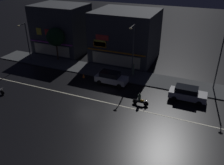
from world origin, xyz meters
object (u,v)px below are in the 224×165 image
Objects in this scene: motorcycle_following at (140,100)px; parked_car_trailing at (187,93)px; traffic_cone at (84,76)px; parked_car_near_kerb at (111,78)px; streetlamp_mid at (133,48)px; streetlamp_west at (26,39)px; pedestrian_on_sidewalk at (133,69)px; streetlamp_east at (221,55)px.

parked_car_trailing is at bearing 37.76° from motorcycle_following.
parked_car_trailing is at bearing -2.27° from traffic_cone.
parked_car_trailing is 5.80m from motorcycle_following.
parked_car_near_kerb and parked_car_trailing have the same top height.
motorcycle_following is at bearing -63.36° from streetlamp_mid.
motorcycle_following is (20.69, -5.77, -3.20)m from streetlamp_west.
streetlamp_mid is 3.89× the size of motorcycle_following.
motorcycle_following is at bearing 34.06° from parked_car_trailing.
pedestrian_on_sidewalk is at bearing 61.93° from parked_car_near_kerb.
streetlamp_east is at bearing -34.83° from pedestrian_on_sidewalk.
motorcycle_following is (-7.64, -7.22, -4.12)m from streetlamp_east.
streetlamp_east is at bearing 11.23° from traffic_cone.
streetlamp_east reaches higher than pedestrian_on_sidewalk.
motorcycle_following is at bearing -15.59° from streetlamp_west.
parked_car_trailing is (-2.84, -3.97, -3.88)m from streetlamp_east.
streetlamp_west is at bearing -5.65° from parked_car_trailing.
streetlamp_east reaches higher than traffic_cone.
streetlamp_west is 17.54m from streetlamp_mid.
streetlamp_east is 11.29m from motorcycle_following.
streetlamp_west reaches higher than pedestrian_on_sidewalk.
motorcycle_following is 10.24m from traffic_cone.
parked_car_near_kerb reaches higher than traffic_cone.
pedestrian_on_sidewalk is (17.41, 1.40, -2.86)m from streetlamp_west.
streetlamp_east is at bearing 15.61° from parked_car_near_kerb.
streetlamp_west reaches higher than parked_car_near_kerb.
parked_car_near_kerb is at bearing -2.32° from traffic_cone.
streetlamp_east is 13.85m from parked_car_near_kerb.
traffic_cone is (-9.50, 3.81, -0.36)m from motorcycle_following.
motorcycle_following is (5.16, -3.64, -0.24)m from parked_car_near_kerb.
traffic_cone is at bearing -2.27° from parked_car_trailing.
parked_car_near_kerb is at bearing 148.51° from motorcycle_following.
streetlamp_east is 18.04m from traffic_cone.
streetlamp_mid is 0.93× the size of streetlamp_east.
streetlamp_east is at bearing 2.92° from streetlamp_west.
parked_car_near_kerb is (-12.81, -3.58, -3.88)m from streetlamp_east.
streetlamp_west is 3.38× the size of pedestrian_on_sidewalk.
streetlamp_east reaches higher than parked_car_near_kerb.
streetlamp_mid is at bearing -117.74° from pedestrian_on_sidewalk.
parked_car_trailing is at bearing -60.97° from pedestrian_on_sidewalk.
streetlamp_east is 6.24m from parked_car_trailing.
streetlamp_mid is 1.72× the size of parked_car_trailing.
streetlamp_mid reaches higher than pedestrian_on_sidewalk.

